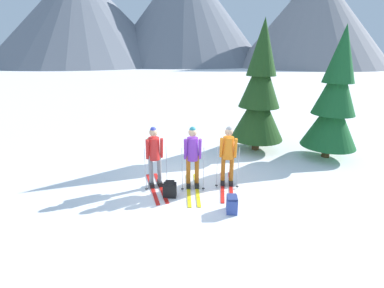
% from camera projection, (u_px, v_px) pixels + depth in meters
% --- Properties ---
extents(ground_plane, '(400.00, 400.00, 0.00)m').
position_uv_depth(ground_plane, '(189.00, 187.00, 7.15)').
color(ground_plane, white).
extents(skier_in_red, '(0.82, 1.73, 1.64)m').
position_uv_depth(skier_in_red, '(154.00, 154.00, 6.89)').
color(skier_in_red, red).
rests_on(skier_in_red, ground).
extents(skier_in_purple, '(0.61, 1.79, 1.66)m').
position_uv_depth(skier_in_purple, '(193.00, 155.00, 6.83)').
color(skier_in_purple, yellow).
rests_on(skier_in_purple, ground).
extents(skier_in_orange, '(0.61, 1.76, 1.62)m').
position_uv_depth(skier_in_orange, '(228.00, 155.00, 6.96)').
color(skier_in_orange, red).
rests_on(skier_in_orange, ground).
extents(pine_tree_near, '(1.84, 1.84, 4.45)m').
position_uv_depth(pine_tree_near, '(260.00, 93.00, 9.26)').
color(pine_tree_near, '#51381E').
rests_on(pine_tree_near, ground).
extents(pine_tree_mid, '(1.73, 1.73, 4.19)m').
position_uv_depth(pine_tree_mid, '(335.00, 101.00, 8.58)').
color(pine_tree_mid, '#51381E').
rests_on(pine_tree_mid, ground).
extents(backpack_on_snow_front, '(0.32, 0.28, 0.38)m').
position_uv_depth(backpack_on_snow_front, '(170.00, 189.00, 6.62)').
color(backpack_on_snow_front, black).
rests_on(backpack_on_snow_front, ground).
extents(backpack_on_snow_beside, '(0.26, 0.34, 0.38)m').
position_uv_depth(backpack_on_snow_beside, '(232.00, 204.00, 5.98)').
color(backpack_on_snow_beside, '#384C99').
rests_on(backpack_on_snow_beside, ground).
extents(mountain_ridge_distant, '(97.06, 52.26, 27.07)m').
position_uv_depth(mountain_ridge_distant, '(167.00, 15.00, 69.29)').
color(mountain_ridge_distant, slate).
rests_on(mountain_ridge_distant, ground).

